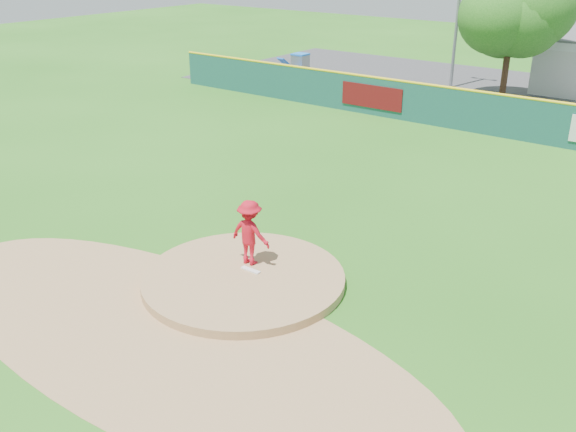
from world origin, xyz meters
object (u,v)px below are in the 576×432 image
Objects in this scene: playground_slide at (299,65)px; deciduous_tree at (512,20)px; pitcher at (250,233)px; van at (454,101)px.

deciduous_tree is (13.83, 0.76, 3.78)m from playground_slide.
pitcher reaches higher than playground_slide.
deciduous_tree reaches higher than pitcher.
van is at bearing -14.25° from playground_slide.
playground_slide is 14.36m from deciduous_tree.
deciduous_tree reaches higher than van.
van is (-2.93, 20.38, -0.53)m from pitcher.
playground_slide is at bearing 81.21° from van.
deciduous_tree is at bearing -11.87° from van.
deciduous_tree is (1.23, 3.96, 3.89)m from van.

